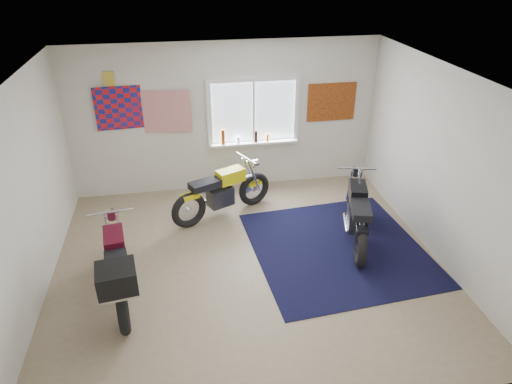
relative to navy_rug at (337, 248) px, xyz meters
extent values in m
plane|color=#9E896B|center=(-1.40, -0.15, -0.01)|extent=(5.50, 5.50, 0.00)
plane|color=white|center=(-1.40, -0.15, 2.69)|extent=(5.50, 5.50, 0.00)
plane|color=silver|center=(-1.40, 2.35, 1.34)|extent=(5.50, 0.00, 5.50)
plane|color=silver|center=(-1.40, -2.65, 1.34)|extent=(5.50, 0.00, 5.50)
plane|color=silver|center=(-4.15, -0.15, 1.34)|extent=(0.00, 5.00, 5.00)
plane|color=silver|center=(1.35, -0.15, 1.34)|extent=(0.00, 5.00, 5.00)
cube|color=black|center=(0.00, 0.00, 0.00)|extent=(2.69, 2.78, 0.01)
cube|color=white|center=(-0.90, 2.33, 1.44)|extent=(1.50, 0.02, 1.10)
cube|color=white|center=(-0.90, 2.32, 2.03)|extent=(1.66, 0.06, 0.08)
cube|color=white|center=(-0.90, 2.32, 0.85)|extent=(1.66, 0.06, 0.08)
cube|color=white|center=(-1.69, 2.32, 1.44)|extent=(0.08, 0.06, 1.10)
cube|color=white|center=(-0.11, 2.32, 1.44)|extent=(0.08, 0.06, 1.10)
cube|color=white|center=(-0.90, 2.32, 1.44)|extent=(0.04, 0.06, 1.10)
cube|color=white|center=(-0.90, 2.26, 0.87)|extent=(1.60, 0.16, 0.04)
cylinder|color=brown|center=(-1.46, 2.25, 1.03)|extent=(0.07, 0.07, 0.28)
cylinder|color=white|center=(-1.19, 2.25, 0.95)|extent=(0.06, 0.06, 0.12)
cylinder|color=black|center=(-0.87, 2.25, 1.00)|extent=(0.06, 0.06, 0.22)
cylinder|color=orange|center=(-0.65, 2.25, 0.96)|extent=(0.05, 0.05, 0.14)
plane|color=red|center=(-3.10, 2.33, 1.64)|extent=(1.00, 0.07, 1.00)
plane|color=red|center=(-2.45, 2.31, 1.54)|extent=(0.90, 0.09, 0.90)
cube|color=gold|center=(-3.30, 2.33, 2.14)|extent=(0.18, 0.02, 0.24)
cube|color=#A54C14|center=(0.55, 2.33, 1.54)|extent=(0.90, 0.03, 0.70)
torus|color=black|center=(-1.02, 1.56, 0.30)|extent=(0.61, 0.37, 0.61)
torus|color=black|center=(-2.18, 1.02, 0.30)|extent=(0.61, 0.37, 0.61)
cylinder|color=silver|center=(-1.02, 1.56, 0.30)|extent=(0.13, 0.13, 0.10)
cylinder|color=silver|center=(-2.18, 1.02, 0.30)|extent=(0.13, 0.13, 0.10)
cylinder|color=silver|center=(-1.60, 1.29, 0.56)|extent=(1.08, 0.56, 0.08)
cube|color=#2D2D2F|center=(-1.64, 1.27, 0.36)|extent=(0.48, 0.41, 0.31)
cylinder|color=silver|center=(-1.71, 1.41, 0.27)|extent=(0.48, 0.27, 0.06)
cube|color=yellow|center=(-1.45, 1.36, 0.69)|extent=(0.52, 0.41, 0.22)
cube|color=black|center=(-1.89, 1.16, 0.67)|extent=(0.57, 0.45, 0.11)
cube|color=yellow|center=(-2.14, 1.04, 0.54)|extent=(0.31, 0.25, 0.07)
cube|color=yellow|center=(-1.02, 1.56, 0.41)|extent=(0.29, 0.22, 0.05)
cylinder|color=silver|center=(-1.17, 1.49, 0.93)|extent=(0.27, 0.53, 0.03)
cylinder|color=silver|center=(-1.00, 1.57, 0.78)|extent=(0.15, 0.17, 0.15)
torus|color=black|center=(0.53, 0.88, 0.29)|extent=(0.28, 0.62, 0.60)
torus|color=black|center=(0.17, -0.42, 0.29)|extent=(0.28, 0.62, 0.60)
cylinder|color=silver|center=(0.53, 0.88, 0.29)|extent=(0.12, 0.13, 0.11)
cylinder|color=silver|center=(0.17, -0.42, 0.29)|extent=(0.12, 0.13, 0.11)
cylinder|color=silver|center=(0.35, 0.23, 0.59)|extent=(0.41, 1.19, 0.09)
cube|color=#2D2D2F|center=(0.34, 0.18, 0.38)|extent=(0.37, 0.49, 0.33)
cylinder|color=silver|center=(0.19, 0.23, 0.28)|extent=(0.21, 0.53, 0.07)
cube|color=black|center=(0.40, 0.40, 0.72)|extent=(0.37, 0.53, 0.23)
cube|color=black|center=(0.26, -0.09, 0.70)|extent=(0.40, 0.58, 0.12)
cube|color=black|center=(0.19, -0.37, 0.57)|extent=(0.23, 0.32, 0.08)
cube|color=black|center=(0.53, 0.88, 0.41)|extent=(0.20, 0.29, 0.05)
cylinder|color=silver|center=(0.49, 0.71, 0.97)|extent=(0.58, 0.19, 0.03)
cylinder|color=silver|center=(0.54, 0.90, 0.82)|extent=(0.17, 0.13, 0.15)
torus|color=black|center=(-3.24, 0.19, 0.30)|extent=(0.21, 0.63, 0.62)
torus|color=black|center=(-3.06, -1.14, 0.30)|extent=(0.21, 0.63, 0.62)
cylinder|color=silver|center=(-3.24, 0.19, 0.30)|extent=(0.11, 0.12, 0.11)
cylinder|color=silver|center=(-3.06, -1.14, 0.30)|extent=(0.11, 0.12, 0.11)
cylinder|color=silver|center=(-3.15, -0.47, 0.59)|extent=(0.25, 1.20, 0.09)
cube|color=#2D2D2F|center=(-3.14, -0.52, 0.38)|extent=(0.32, 0.46, 0.32)
cylinder|color=silver|center=(-3.29, -0.54, 0.28)|extent=(0.14, 0.53, 0.07)
cube|color=#470B19|center=(-3.17, -0.30, 0.72)|extent=(0.31, 0.51, 0.23)
cube|color=black|center=(-3.10, -0.80, 0.70)|extent=(0.34, 0.56, 0.11)
cube|color=#470B19|center=(-3.06, -1.09, 0.57)|extent=(0.19, 0.30, 0.08)
cube|color=#470B19|center=(-3.24, 0.19, 0.41)|extent=(0.17, 0.28, 0.05)
cylinder|color=silver|center=(-3.21, 0.02, 0.97)|extent=(0.59, 0.11, 0.03)
cylinder|color=silver|center=(-3.24, 0.21, 0.82)|extent=(0.16, 0.12, 0.15)
cube|color=black|center=(-3.04, -1.23, 0.83)|extent=(0.48, 0.46, 0.29)
camera|label=1|loc=(-2.22, -5.40, 4.07)|focal=32.00mm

